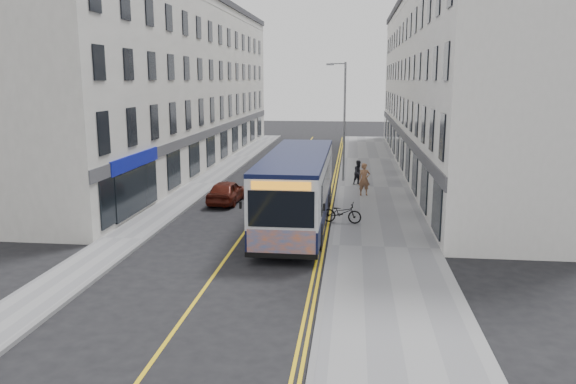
% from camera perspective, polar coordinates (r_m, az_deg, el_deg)
% --- Properties ---
extents(ground, '(140.00, 140.00, 0.00)m').
position_cam_1_polar(ground, '(25.24, -4.74, -4.53)').
color(ground, black).
rests_on(ground, ground).
extents(pavement_east, '(4.50, 64.00, 0.12)m').
position_cam_1_polar(pavement_east, '(36.45, 8.71, 0.45)').
color(pavement_east, gray).
rests_on(pavement_east, ground).
extents(pavement_west, '(2.00, 64.00, 0.12)m').
position_cam_1_polar(pavement_west, '(37.74, -8.62, 0.83)').
color(pavement_west, gray).
rests_on(pavement_west, ground).
extents(kerb_east, '(0.18, 64.00, 0.13)m').
position_cam_1_polar(kerb_east, '(36.44, 5.17, 0.54)').
color(kerb_east, slate).
rests_on(kerb_east, ground).
extents(kerb_west, '(0.18, 64.00, 0.13)m').
position_cam_1_polar(kerb_west, '(37.49, -7.14, 0.80)').
color(kerb_west, slate).
rests_on(kerb_west, ground).
extents(road_centre_line, '(0.12, 64.00, 0.01)m').
position_cam_1_polar(road_centre_line, '(36.76, -1.07, 0.58)').
color(road_centre_line, yellow).
rests_on(road_centre_line, ground).
extents(road_dbl_yellow_inner, '(0.10, 64.00, 0.01)m').
position_cam_1_polar(road_dbl_yellow_inner, '(36.46, 4.46, 0.46)').
color(road_dbl_yellow_inner, yellow).
rests_on(road_dbl_yellow_inner, ground).
extents(road_dbl_yellow_outer, '(0.10, 64.00, 0.01)m').
position_cam_1_polar(road_dbl_yellow_outer, '(36.46, 4.78, 0.45)').
color(road_dbl_yellow_outer, yellow).
rests_on(road_dbl_yellow_outer, ground).
extents(terrace_east, '(6.00, 46.00, 13.00)m').
position_cam_1_polar(terrace_east, '(45.27, 15.34, 10.50)').
color(terrace_east, white).
rests_on(terrace_east, ground).
extents(terrace_west, '(6.00, 46.00, 13.00)m').
position_cam_1_polar(terrace_west, '(46.87, -10.74, 10.72)').
color(terrace_west, silver).
rests_on(terrace_west, ground).
extents(streetlamp, '(1.32, 0.18, 8.00)m').
position_cam_1_polar(streetlamp, '(37.87, 5.63, 7.53)').
color(streetlamp, gray).
rests_on(streetlamp, ground).
extents(city_bus, '(2.81, 12.08, 3.51)m').
position_cam_1_polar(city_bus, '(26.47, 0.96, 0.53)').
color(city_bus, black).
rests_on(city_bus, ground).
extents(bicycle, '(1.98, 0.96, 1.00)m').
position_cam_1_polar(bicycle, '(27.05, 5.49, -2.10)').
color(bicycle, black).
rests_on(bicycle, pavement_east).
extents(pedestrian_near, '(0.78, 0.60, 1.92)m').
position_cam_1_polar(pedestrian_near, '(33.52, 7.76, 1.29)').
color(pedestrian_near, '#966444').
rests_on(pedestrian_near, pavement_east).
extents(pedestrian_far, '(0.98, 0.93, 1.60)m').
position_cam_1_polar(pedestrian_far, '(36.88, 7.20, 1.97)').
color(pedestrian_far, black).
rests_on(pedestrian_far, pavement_east).
extents(car_white, '(1.76, 3.93, 1.25)m').
position_cam_1_polar(car_white, '(46.68, 2.83, 3.67)').
color(car_white, silver).
rests_on(car_white, ground).
extents(car_maroon, '(1.74, 3.94, 1.32)m').
position_cam_1_polar(car_maroon, '(31.91, -6.26, 0.04)').
color(car_maroon, '#4D150C').
rests_on(car_maroon, ground).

